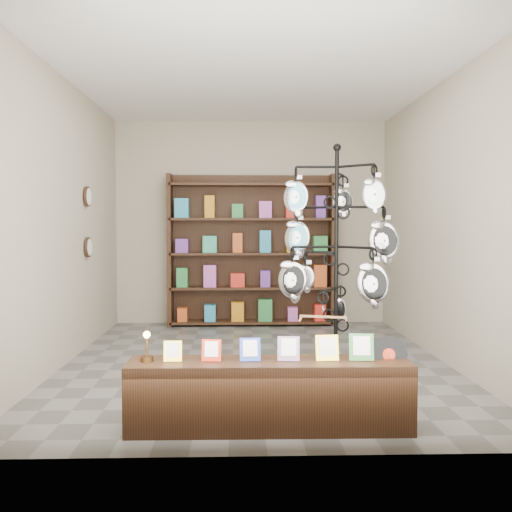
# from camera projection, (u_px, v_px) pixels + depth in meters

# --- Properties ---
(ground) EXTENTS (5.00, 5.00, 0.00)m
(ground) POSITION_uv_depth(u_px,v_px,m) (256.00, 362.00, 6.09)
(ground) COLOR slate
(ground) RESTS_ON ground
(room_envelope) EXTENTS (5.00, 5.00, 5.00)m
(room_envelope) POSITION_uv_depth(u_px,v_px,m) (256.00, 188.00, 5.99)
(room_envelope) COLOR #AA9F88
(room_envelope) RESTS_ON ground
(display_tree) EXTENTS (1.18, 1.17, 2.18)m
(display_tree) POSITION_uv_depth(u_px,v_px,m) (336.00, 247.00, 5.09)
(display_tree) COLOR black
(display_tree) RESTS_ON ground
(front_shelf) EXTENTS (2.01, 0.43, 0.71)m
(front_shelf) POSITION_uv_depth(u_px,v_px,m) (269.00, 395.00, 4.06)
(front_shelf) COLOR black
(front_shelf) RESTS_ON ground
(back_shelving) EXTENTS (2.42, 0.36, 2.20)m
(back_shelving) POSITION_uv_depth(u_px,v_px,m) (251.00, 255.00, 8.32)
(back_shelving) COLOR black
(back_shelving) RESTS_ON ground
(wall_clocks) EXTENTS (0.03, 0.24, 0.84)m
(wall_clocks) POSITION_uv_depth(u_px,v_px,m) (88.00, 222.00, 6.75)
(wall_clocks) COLOR black
(wall_clocks) RESTS_ON ground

